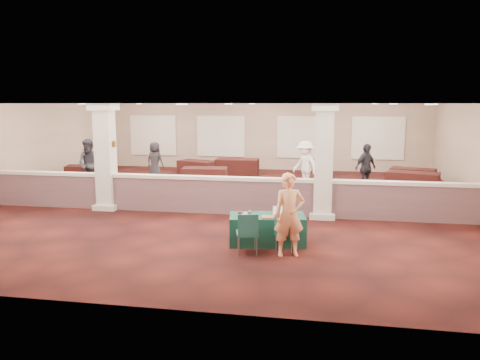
% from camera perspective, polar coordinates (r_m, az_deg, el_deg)
% --- Properties ---
extents(ground, '(16.00, 16.00, 0.00)m').
position_cam_1_polar(ground, '(15.27, -1.36, -2.79)').
color(ground, '#421410').
rests_on(ground, ground).
extents(wall_back, '(16.00, 0.04, 3.20)m').
position_cam_1_polar(wall_back, '(22.88, 2.58, 5.30)').
color(wall_back, gray).
rests_on(wall_back, ground).
extents(wall_front, '(16.00, 0.04, 3.20)m').
position_cam_1_polar(wall_front, '(7.43, -13.63, -3.42)').
color(wall_front, gray).
rests_on(wall_front, ground).
extents(wall_left, '(0.04, 16.00, 3.20)m').
position_cam_1_polar(wall_left, '(18.34, -26.75, 3.32)').
color(wall_left, gray).
rests_on(wall_left, ground).
extents(ceiling, '(16.00, 16.00, 0.02)m').
position_cam_1_polar(ceiling, '(14.93, -1.41, 9.31)').
color(ceiling, white).
rests_on(ceiling, wall_back).
extents(partition_wall, '(15.60, 0.28, 1.10)m').
position_cam_1_polar(partition_wall, '(13.72, -2.60, -1.77)').
color(partition_wall, brown).
rests_on(partition_wall, ground).
extents(column_left, '(0.72, 0.72, 3.20)m').
position_cam_1_polar(column_left, '(14.71, -16.08, 2.85)').
color(column_left, silver).
rests_on(column_left, ground).
extents(column_right, '(0.72, 0.72, 3.20)m').
position_cam_1_polar(column_right, '(13.23, 10.17, 2.38)').
color(column_right, silver).
rests_on(column_right, ground).
extents(sconce_left, '(0.12, 0.12, 0.18)m').
position_cam_1_polar(sconce_left, '(14.80, -17.12, 4.25)').
color(sconce_left, brown).
rests_on(sconce_left, column_left).
extents(sconce_right, '(0.12, 0.12, 0.18)m').
position_cam_1_polar(sconce_right, '(14.56, -15.15, 4.26)').
color(sconce_right, brown).
rests_on(sconce_right, column_left).
extents(near_table, '(1.85, 1.15, 0.66)m').
position_cam_1_polar(near_table, '(10.88, 3.33, -6.01)').
color(near_table, '#0E3528').
rests_on(near_table, ground).
extents(conf_chair_main, '(0.53, 0.53, 0.86)m').
position_cam_1_polar(conf_chair_main, '(10.20, 5.57, -6.03)').
color(conf_chair_main, '#1E5754').
rests_on(conf_chair_main, ground).
extents(conf_chair_side, '(0.55, 0.55, 0.91)m').
position_cam_1_polar(conf_chair_side, '(10.01, 0.92, -6.14)').
color(conf_chair_side, '#1E5754').
rests_on(conf_chair_side, ground).
extents(woman, '(0.73, 0.59, 1.77)m').
position_cam_1_polar(woman, '(9.92, 6.03, -4.24)').
color(woman, '#F79E6B').
rests_on(woman, ground).
extents(far_table_front_left, '(1.87, 1.27, 0.69)m').
position_cam_1_polar(far_table_front_left, '(20.21, -18.00, 0.74)').
color(far_table_front_left, black).
rests_on(far_table_front_left, ground).
extents(far_table_front_center, '(1.85, 1.09, 0.71)m').
position_cam_1_polar(far_table_front_center, '(18.42, -4.33, 0.41)').
color(far_table_front_center, black).
rests_on(far_table_front_center, ground).
extents(far_table_front_right, '(1.99, 1.41, 0.73)m').
position_cam_1_polar(far_table_front_right, '(18.16, 20.28, -0.24)').
color(far_table_front_right, black).
rests_on(far_table_front_right, ground).
extents(far_table_back_left, '(1.89, 1.40, 0.69)m').
position_cam_1_polar(far_table_back_left, '(20.92, -5.20, 1.43)').
color(far_table_back_left, black).
rests_on(far_table_back_left, ground).
extents(far_table_back_center, '(1.91, 1.00, 0.76)m').
position_cam_1_polar(far_table_back_center, '(20.81, -0.35, 1.54)').
color(far_table_back_center, black).
rests_on(far_table_back_center, ground).
extents(far_table_back_right, '(1.85, 1.34, 0.67)m').
position_cam_1_polar(far_table_back_right, '(19.64, 20.30, 0.35)').
color(far_table_back_right, black).
rests_on(far_table_back_right, ground).
extents(attendee_a, '(0.96, 0.60, 1.90)m').
position_cam_1_polar(attendee_a, '(18.26, -17.82, 1.79)').
color(attendee_a, black).
rests_on(attendee_a, ground).
extents(attendee_b, '(1.21, 1.17, 1.81)m').
position_cam_1_polar(attendee_b, '(17.79, 7.94, 1.81)').
color(attendee_b, white).
rests_on(attendee_b, ground).
extents(attendee_c, '(1.08, 1.08, 1.76)m').
position_cam_1_polar(attendee_c, '(17.58, 15.07, 1.41)').
color(attendee_c, black).
rests_on(attendee_c, ground).
extents(attendee_d, '(0.86, 0.59, 1.60)m').
position_cam_1_polar(attendee_d, '(20.08, -10.33, 2.30)').
color(attendee_d, black).
rests_on(attendee_d, ground).
extents(laptop_base, '(0.33, 0.26, 0.02)m').
position_cam_1_polar(laptop_base, '(10.77, 4.81, -4.32)').
color(laptop_base, '#B9B9BD').
rests_on(laptop_base, near_table).
extents(laptop_screen, '(0.30, 0.06, 0.20)m').
position_cam_1_polar(laptop_screen, '(10.84, 4.77, -3.63)').
color(laptop_screen, '#B9B9BD').
rests_on(laptop_screen, near_table).
extents(screen_glow, '(0.27, 0.05, 0.17)m').
position_cam_1_polar(screen_glow, '(10.84, 4.77, -3.71)').
color(screen_glow, silver).
rests_on(screen_glow, near_table).
extents(knitting, '(0.40, 0.33, 0.03)m').
position_cam_1_polar(knitting, '(10.57, 3.66, -4.53)').
color(knitting, '#C94C20').
rests_on(knitting, near_table).
extents(yarn_cream, '(0.10, 0.10, 0.10)m').
position_cam_1_polar(yarn_cream, '(10.68, 0.69, -4.17)').
color(yarn_cream, beige).
rests_on(yarn_cream, near_table).
extents(yarn_red, '(0.09, 0.09, 0.09)m').
position_cam_1_polar(yarn_red, '(10.81, -0.04, -4.03)').
color(yarn_red, maroon).
rests_on(yarn_red, near_table).
extents(yarn_grey, '(0.09, 0.09, 0.09)m').
position_cam_1_polar(yarn_grey, '(10.87, 1.16, -3.94)').
color(yarn_grey, '#505156').
rests_on(yarn_grey, near_table).
extents(scissors, '(0.11, 0.05, 0.01)m').
position_cam_1_polar(scissors, '(10.60, 6.62, -4.59)').
color(scissors, red).
rests_on(scissors, near_table).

